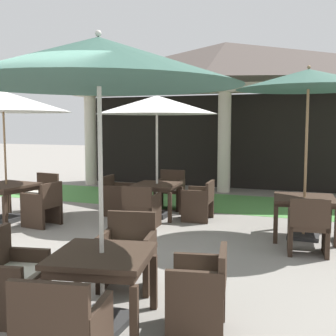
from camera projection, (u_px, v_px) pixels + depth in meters
ground_plane at (40, 308)px, 4.50m from camera, size 60.00×60.00×0.00m
background_pavilion at (226, 75)px, 11.97m from camera, size 9.97×3.19×4.21m
lawn_strip at (208, 202)px, 10.66m from camera, size 11.77×2.47×0.01m
patio_table_near_foreground at (102, 263)px, 4.09m from camera, size 1.08×1.08×0.72m
patio_umbrella_near_foreground at (99, 63)px, 3.89m from camera, size 2.67×2.67×2.80m
patio_chair_near_foreground_east at (200, 291)px, 3.96m from camera, size 0.62×0.65×0.81m
patio_chair_near_foreground_north at (128, 253)px, 5.05m from camera, size 0.71×0.63×0.88m
patio_chair_near_foreground_west at (11, 277)px, 4.27m from camera, size 0.62×0.72×0.89m
patio_chair_near_foreground_south at (62, 332)px, 3.17m from camera, size 0.71×0.65×0.86m
patio_table_mid_left at (304, 202)px, 7.23m from camera, size 1.12×1.12×0.71m
patio_umbrella_mid_left at (308, 81)px, 7.02m from camera, size 2.40×2.40×2.91m
patio_chair_mid_left_south at (308, 227)px, 6.31m from camera, size 0.63×0.56×0.88m
patio_table_mid_right at (157, 188)px, 8.85m from camera, size 0.94×0.94×0.71m
patio_umbrella_mid_right at (157, 106)px, 8.68m from camera, size 2.50×2.50×2.59m
patio_chair_mid_right_west at (117, 196)px, 9.15m from camera, size 0.60×0.64×0.84m
patio_chair_mid_right_south at (141, 207)px, 8.01m from camera, size 0.63×0.59×0.81m
patio_chair_mid_right_north at (170, 191)px, 9.74m from camera, size 0.63×0.58×0.88m
patio_chair_mid_right_east at (199, 201)px, 8.60m from camera, size 0.59×0.66×0.80m
patio_table_far_back at (6, 189)px, 8.52m from camera, size 1.11×1.11×0.75m
patio_umbrella_far_back at (3, 103)px, 8.34m from camera, size 2.66×2.66×2.65m
patio_chair_far_back_east at (43, 205)px, 8.10m from camera, size 0.62×0.61×0.85m
patio_chair_far_back_north at (42, 194)px, 9.41m from camera, size 0.68×0.58×0.85m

